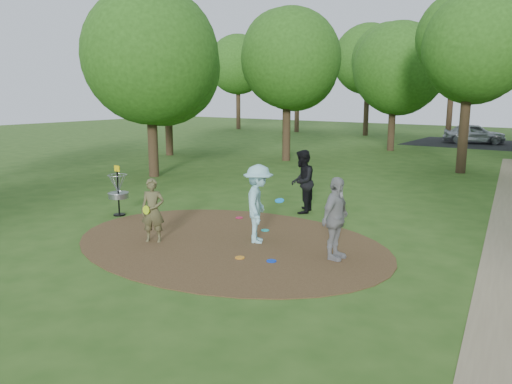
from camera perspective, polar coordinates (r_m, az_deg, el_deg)
The scene contains 13 objects.
ground at distance 12.59m, azimuth -3.17°, elevation -5.79°, with size 100.00×100.00×0.00m, color #2D5119.
dirt_clearing at distance 12.59m, azimuth -3.17°, elevation -5.75°, with size 8.40×8.40×0.02m, color #47301C.
player_observer_with_disc at distance 12.67m, azimuth -11.70°, elevation -2.11°, with size 0.71×0.64×1.62m.
player_throwing_with_disc at distance 12.35m, azimuth 0.27°, elevation -1.38°, with size 1.38×1.47×1.97m.
player_walking_with_disc at distance 15.53m, azimuth 5.28°, elevation 1.19°, with size 0.99×1.13×1.97m.
player_waiting_with_disc at distance 11.23m, azimuth 9.06°, elevation -3.04°, with size 0.46×1.10×1.88m.
disc_ground_cyan at distance 13.56m, azimuth 1.05°, elevation -4.39°, with size 0.22×0.22×0.02m, color #17B9B7.
disc_ground_blue at distance 11.17m, azimuth 1.77°, elevation -7.88°, with size 0.22×0.22×0.02m, color #0C36D1.
disc_ground_red at distance 14.92m, azimuth -1.92°, elevation -2.94°, with size 0.22×0.22×0.02m, color #BD1245.
car_left at distance 40.40m, azimuth 23.65°, elevation 6.14°, with size 1.73×4.30×1.46m, color #9FA2A6.
disc_ground_orange at distance 11.38m, azimuth -1.86°, elevation -7.50°, with size 0.22×0.22×0.02m, color orange.
disc_golf_basket at distance 15.70m, azimuth -15.50°, elevation 0.52°, with size 0.63×0.63×1.54m.
tree_ring at distance 19.18m, azimuth 18.02°, elevation 15.11°, with size 37.63×45.19×8.80m.
Camera 1 is at (7.50, -9.42, 3.69)m, focal length 35.00 mm.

